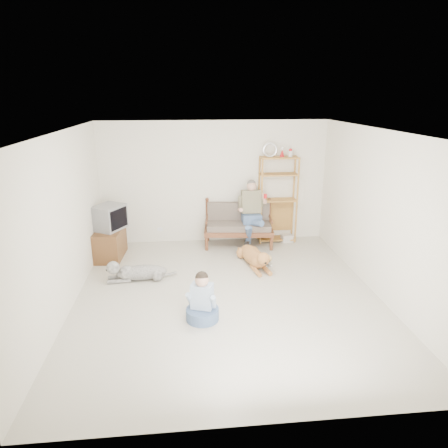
{
  "coord_description": "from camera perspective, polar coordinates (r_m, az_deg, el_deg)",
  "views": [
    {
      "loc": [
        -0.66,
        -5.94,
        3.22
      ],
      "look_at": [
        0.04,
        1.0,
        0.95
      ],
      "focal_mm": 32.0,
      "sensor_mm": 36.0,
      "label": 1
    }
  ],
  "objects": [
    {
      "name": "etagere",
      "position": [
        9.01,
        7.67,
        3.57
      ],
      "size": [
        0.86,
        0.38,
        2.24
      ],
      "color": "#B67839",
      "rests_on": "ground"
    },
    {
      "name": "golden_retriever",
      "position": [
        7.88,
        4.42,
        -4.72
      ],
      "size": [
        0.54,
        1.41,
        0.43
      ],
      "rotation": [
        0.0,
        0.0,
        0.19
      ],
      "color": "#C68544",
      "rests_on": "ground"
    },
    {
      "name": "ceiling",
      "position": [
        6.0,
        0.6,
        13.08
      ],
      "size": [
        5.5,
        5.5,
        0.0
      ],
      "primitive_type": "plane",
      "rotation": [
        3.14,
        0.0,
        0.0
      ],
      "color": "white",
      "rests_on": "ground"
    },
    {
      "name": "wall_front",
      "position": [
        3.75,
        5.28,
        -11.91
      ],
      "size": [
        5.0,
        0.0,
        5.0
      ],
      "primitive_type": "plane",
      "rotation": [
        -1.57,
        0.0,
        0.0
      ],
      "color": "silver",
      "rests_on": "ground"
    },
    {
      "name": "tv_stand",
      "position": [
        8.53,
        -16.0,
        -2.7
      ],
      "size": [
        0.56,
        0.93,
        0.6
      ],
      "rotation": [
        0.0,
        0.0,
        -0.07
      ],
      "color": "brown",
      "rests_on": "ground"
    },
    {
      "name": "loveseat",
      "position": [
        8.86,
        2.04,
        0.06
      ],
      "size": [
        1.56,
        0.84,
        0.95
      ],
      "rotation": [
        0.0,
        0.0,
        -0.1
      ],
      "color": "brown",
      "rests_on": "ground"
    },
    {
      "name": "man",
      "position": [
        8.64,
        3.92,
        0.86
      ],
      "size": [
        0.56,
        0.8,
        1.29
      ],
      "color": "slate",
      "rests_on": "loveseat"
    },
    {
      "name": "floor",
      "position": [
        6.78,
        0.52,
        -10.28
      ],
      "size": [
        5.5,
        5.5,
        0.0
      ],
      "primitive_type": "plane",
      "color": "silver",
      "rests_on": "ground"
    },
    {
      "name": "shaggy_dog",
      "position": [
        7.45,
        -12.55,
        -6.69
      ],
      "size": [
        1.31,
        0.38,
        0.39
      ],
      "rotation": [
        0.0,
        0.0,
        -1.49
      ],
      "color": "silver",
      "rests_on": "ground"
    },
    {
      "name": "child",
      "position": [
        6.04,
        -3.13,
        -11.13
      ],
      "size": [
        0.49,
        0.49,
        0.78
      ],
      "rotation": [
        0.0,
        0.0,
        -0.33
      ],
      "color": "slate",
      "rests_on": "ground"
    },
    {
      "name": "wall_right",
      "position": [
        6.98,
        21.42,
        1.24
      ],
      "size": [
        0.0,
        5.5,
        5.5
      ],
      "primitive_type": "plane",
      "rotation": [
        1.57,
        0.0,
        -1.57
      ],
      "color": "silver",
      "rests_on": "ground"
    },
    {
      "name": "terrier",
      "position": [
        8.01,
        5.75,
        -4.94
      ],
      "size": [
        0.3,
        0.65,
        0.25
      ],
      "rotation": [
        0.0,
        0.0,
        0.26
      ],
      "color": "silver",
      "rests_on": "ground"
    },
    {
      "name": "wall_back",
      "position": [
        8.91,
        -1.4,
        5.93
      ],
      "size": [
        5.0,
        0.0,
        5.0
      ],
      "primitive_type": "plane",
      "rotation": [
        1.57,
        0.0,
        0.0
      ],
      "color": "silver",
      "rests_on": "ground"
    },
    {
      "name": "wall_left",
      "position": [
        6.49,
        -21.96,
        -0.04
      ],
      "size": [
        0.0,
        5.5,
        5.5
      ],
      "primitive_type": "plane",
      "rotation": [
        1.57,
        0.0,
        1.57
      ],
      "color": "silver",
      "rests_on": "ground"
    },
    {
      "name": "crt_tv",
      "position": [
        8.39,
        -16.05,
        0.92
      ],
      "size": [
        0.71,
        0.76,
        0.5
      ],
      "rotation": [
        0.0,
        0.0,
        -0.51
      ],
      "color": "gray",
      "rests_on": "tv_stand"
    },
    {
      "name": "wall_outlet",
      "position": [
        9.17,
        -9.15,
        -0.76
      ],
      "size": [
        0.12,
        0.02,
        0.08
      ],
      "primitive_type": "cube",
      "color": "white",
      "rests_on": "ground"
    },
    {
      "name": "book_stack",
      "position": [
        9.26,
        8.97,
        -2.01
      ],
      "size": [
        0.27,
        0.22,
        0.16
      ],
      "primitive_type": "cube",
      "rotation": [
        0.0,
        0.0,
        0.17
      ],
      "color": "silver",
      "rests_on": "ground"
    }
  ]
}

